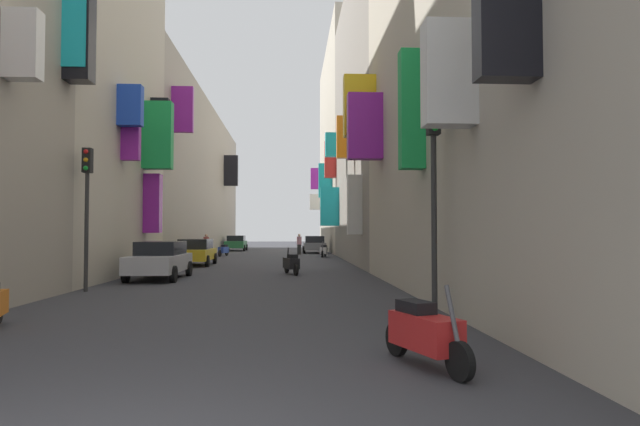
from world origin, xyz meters
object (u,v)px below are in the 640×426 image
object	(u,v)px
traffic_light_far_corner	(87,194)
scooter_blue	(223,250)
parked_car_green	(236,243)
pedestrian_crossing	(299,244)
scooter_white	(324,251)
pedestrian_near_left	(206,246)
parked_car_yellow	(195,251)
parked_car_grey	(314,244)
traffic_light_near_corner	(434,170)
parked_car_silver	(160,259)
scooter_black	(291,263)
scooter_red	(424,332)

from	to	relation	value
traffic_light_far_corner	scooter_blue	bearing A→B (deg)	87.30
parked_car_green	pedestrian_crossing	bearing A→B (deg)	-57.63
parked_car_green	scooter_white	distance (m)	15.55
pedestrian_crossing	parked_car_green	bearing A→B (deg)	122.37
scooter_white	pedestrian_near_left	bearing A→B (deg)	-172.48
scooter_blue	traffic_light_far_corner	size ratio (longest dim) A/B	0.44
parked_car_green	traffic_light_far_corner	size ratio (longest dim) A/B	0.97
parked_car_yellow	parked_car_grey	size ratio (longest dim) A/B	0.95
parked_car_grey	traffic_light_near_corner	distance (m)	35.10
parked_car_silver	traffic_light_near_corner	xyz separation A→B (m)	(8.04, -9.60, 2.37)
parked_car_green	pedestrian_crossing	size ratio (longest dim) A/B	2.54
scooter_blue	parked_car_yellow	bearing A→B (deg)	-90.59
parked_car_grey	traffic_light_far_corner	distance (m)	30.86
pedestrian_near_left	traffic_light_far_corner	world-z (taller)	traffic_light_far_corner
pedestrian_near_left	scooter_black	bearing A→B (deg)	-68.19
scooter_blue	traffic_light_near_corner	world-z (taller)	traffic_light_near_corner
parked_car_grey	parked_car_yellow	bearing A→B (deg)	-112.93
parked_car_yellow	scooter_red	world-z (taller)	parked_car_yellow
traffic_light_far_corner	scooter_white	bearing A→B (deg)	68.94
parked_car_grey	traffic_light_near_corner	bearing A→B (deg)	-88.27
scooter_white	pedestrian_crossing	distance (m)	4.49
parked_car_grey	scooter_blue	bearing A→B (deg)	-140.65
parked_car_grey	pedestrian_near_left	size ratio (longest dim) A/B	2.59
parked_car_grey	parked_car_green	bearing A→B (deg)	140.59
traffic_light_far_corner	scooter_red	bearing A→B (deg)	-50.03
parked_car_silver	pedestrian_crossing	xyz separation A→B (m)	(5.63, 22.01, 0.07)
parked_car_grey	scooter_black	bearing A→B (deg)	-94.83
parked_car_silver	traffic_light_near_corner	size ratio (longest dim) A/B	0.94
scooter_blue	traffic_light_far_corner	xyz separation A→B (m)	(-1.13, -23.91, 2.49)
scooter_blue	traffic_light_near_corner	bearing A→B (deg)	-74.52
parked_car_grey	scooter_white	bearing A→B (deg)	-87.22
parked_car_yellow	traffic_light_far_corner	world-z (taller)	traffic_light_far_corner
scooter_white	pedestrian_near_left	xyz separation A→B (m)	(-8.24, -1.09, 0.37)
scooter_red	scooter_blue	bearing A→B (deg)	101.56
scooter_black	traffic_light_near_corner	xyz separation A→B (m)	(3.03, -11.66, 2.66)
parked_car_yellow	scooter_black	distance (m)	8.27
parked_car_green	scooter_red	size ratio (longest dim) A/B	2.25
scooter_blue	parked_car_green	bearing A→B (deg)	91.29
scooter_blue	scooter_white	world-z (taller)	same
scooter_black	pedestrian_near_left	xyz separation A→B (m)	(-5.90, 14.74, 0.37)
scooter_white	pedestrian_crossing	xyz separation A→B (m)	(-1.71, 4.13, 0.36)
pedestrian_crossing	parked_car_silver	bearing A→B (deg)	-104.36
parked_car_green	parked_car_silver	size ratio (longest dim) A/B	0.97
parked_car_grey	scooter_blue	xyz separation A→B (m)	(-7.04, -5.77, -0.30)
parked_car_green	parked_car_silver	bearing A→B (deg)	-89.41
parked_car_grey	pedestrian_crossing	size ratio (longest dim) A/B	2.62
parked_car_green	pedestrian_crossing	xyz separation A→B (m)	(5.96, -9.40, 0.05)
scooter_black	traffic_light_far_corner	distance (m)	9.20
parked_car_grey	parked_car_silver	bearing A→B (deg)	-105.37
scooter_black	scooter_blue	xyz separation A→B (m)	(-5.07, 17.58, -0.00)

